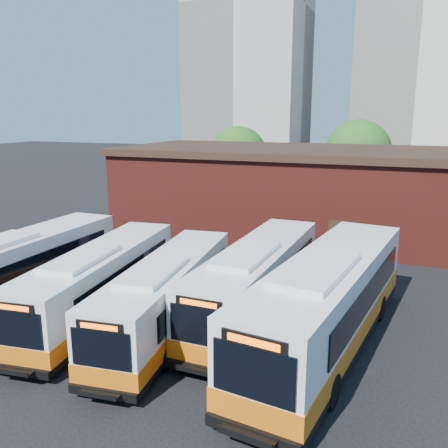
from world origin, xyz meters
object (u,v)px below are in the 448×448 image
at_px(bus_west, 100,285).
at_px(bus_farwest, 20,271).
at_px(bus_east, 328,306).
at_px(transit_worker, 221,376).
at_px(bus_mideast, 257,283).
at_px(bus_midwest, 168,298).

bearing_deg(bus_west, bus_farwest, 173.44).
relative_size(bus_farwest, bus_east, 0.88).
bearing_deg(transit_worker, bus_farwest, 87.19).
distance_m(bus_west, bus_mideast, 7.00).
xyz_separation_m(bus_farwest, bus_west, (4.61, 0.00, -0.08)).
distance_m(bus_midwest, bus_mideast, 4.10).
relative_size(bus_farwest, bus_west, 1.04).
relative_size(bus_west, transit_worker, 6.08).
relative_size(bus_west, bus_mideast, 0.96).
distance_m(bus_farwest, bus_mideast, 11.42).
relative_size(bus_east, transit_worker, 7.16).
height_order(bus_midwest, bus_east, bus_east).
relative_size(bus_midwest, bus_mideast, 0.94).
xyz_separation_m(bus_mideast, bus_east, (3.43, -1.90, 0.19)).
bearing_deg(bus_east, transit_worker, -108.42).
distance_m(bus_farwest, bus_west, 4.61).
bearing_deg(bus_farwest, bus_east, 2.89).
bearing_deg(bus_west, bus_east, -2.82).
xyz_separation_m(bus_west, bus_midwest, (3.47, -0.19, -0.03)).
distance_m(bus_farwest, transit_worker, 12.86).
bearing_deg(bus_mideast, bus_farwest, -165.22).
height_order(bus_west, bus_midwest, bus_west).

